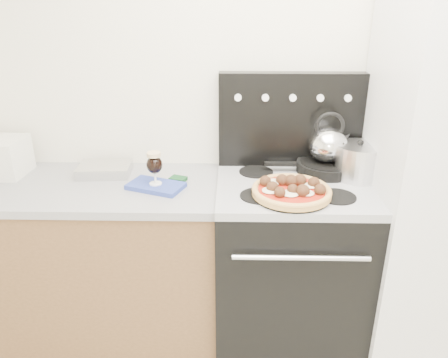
{
  "coord_description": "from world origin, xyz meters",
  "views": [
    {
      "loc": [
        -0.22,
        -0.82,
        1.79
      ],
      "look_at": [
        -0.26,
        1.05,
        1.0
      ],
      "focal_mm": 35.0,
      "sensor_mm": 36.0,
      "label": 1
    }
  ],
  "objects_px": {
    "skillet": "(326,167)",
    "oven_mitt": "(156,186)",
    "beer_glass": "(155,168)",
    "pizza_pan": "(291,195)",
    "pizza": "(292,189)",
    "stock_pot": "(358,162)",
    "fridge": "(439,181)",
    "base_cabinet": "(87,262)",
    "stove_body": "(288,265)",
    "tea_kettle": "(328,142)"
  },
  "relations": [
    {
      "from": "stove_body",
      "to": "oven_mitt",
      "type": "xyz_separation_m",
      "value": [
        -0.68,
        -0.02,
        0.47
      ]
    },
    {
      "from": "fridge",
      "to": "base_cabinet",
      "type": "bearing_deg",
      "value": 178.41
    },
    {
      "from": "pizza_pan",
      "to": "stock_pot",
      "type": "relative_size",
      "value": 1.54
    },
    {
      "from": "beer_glass",
      "to": "skillet",
      "type": "distance_m",
      "value": 0.89
    },
    {
      "from": "oven_mitt",
      "to": "pizza_pan",
      "type": "distance_m",
      "value": 0.67
    },
    {
      "from": "base_cabinet",
      "to": "pizza",
      "type": "xyz_separation_m",
      "value": [
        1.07,
        -0.17,
        0.53
      ]
    },
    {
      "from": "beer_glass",
      "to": "pizza",
      "type": "bearing_deg",
      "value": -10.91
    },
    {
      "from": "pizza",
      "to": "skillet",
      "type": "bearing_deg",
      "value": 55.16
    },
    {
      "from": "skillet",
      "to": "oven_mitt",
      "type": "bearing_deg",
      "value": -167.81
    },
    {
      "from": "skillet",
      "to": "tea_kettle",
      "type": "bearing_deg",
      "value": 0.0
    },
    {
      "from": "stove_body",
      "to": "pizza",
      "type": "bearing_deg",
      "value": -101.71
    },
    {
      "from": "base_cabinet",
      "to": "beer_glass",
      "type": "height_order",
      "value": "beer_glass"
    },
    {
      "from": "stove_body",
      "to": "skillet",
      "type": "bearing_deg",
      "value": 41.35
    },
    {
      "from": "fridge",
      "to": "skillet",
      "type": "distance_m",
      "value": 0.55
    },
    {
      "from": "base_cabinet",
      "to": "skillet",
      "type": "height_order",
      "value": "skillet"
    },
    {
      "from": "tea_kettle",
      "to": "beer_glass",
      "type": "bearing_deg",
      "value": -171.53
    },
    {
      "from": "oven_mitt",
      "to": "beer_glass",
      "type": "distance_m",
      "value": 0.1
    },
    {
      "from": "oven_mitt",
      "to": "tea_kettle",
      "type": "relative_size",
      "value": 1.2
    },
    {
      "from": "stove_body",
      "to": "fridge",
      "type": "bearing_deg",
      "value": -2.05
    },
    {
      "from": "fridge",
      "to": "skillet",
      "type": "height_order",
      "value": "fridge"
    },
    {
      "from": "stove_body",
      "to": "fridge",
      "type": "relative_size",
      "value": 0.46
    },
    {
      "from": "beer_glass",
      "to": "stock_pot",
      "type": "distance_m",
      "value": 1.02
    },
    {
      "from": "oven_mitt",
      "to": "base_cabinet",
      "type": "bearing_deg",
      "value": 173.48
    },
    {
      "from": "base_cabinet",
      "to": "skillet",
      "type": "xyz_separation_m",
      "value": [
        1.29,
        0.14,
        0.52
      ]
    },
    {
      "from": "stove_body",
      "to": "beer_glass",
      "type": "bearing_deg",
      "value": -178.07
    },
    {
      "from": "pizza_pan",
      "to": "pizza",
      "type": "height_order",
      "value": "pizza"
    },
    {
      "from": "base_cabinet",
      "to": "beer_glass",
      "type": "relative_size",
      "value": 8.61
    },
    {
      "from": "fridge",
      "to": "pizza_pan",
      "type": "xyz_separation_m",
      "value": [
        -0.73,
        -0.12,
        -0.02
      ]
    },
    {
      "from": "oven_mitt",
      "to": "pizza",
      "type": "distance_m",
      "value": 0.67
    },
    {
      "from": "tea_kettle",
      "to": "pizza",
      "type": "bearing_deg",
      "value": -128.56
    },
    {
      "from": "stove_body",
      "to": "stock_pot",
      "type": "height_order",
      "value": "stock_pot"
    },
    {
      "from": "stove_body",
      "to": "pizza",
      "type": "distance_m",
      "value": 0.54
    },
    {
      "from": "pizza",
      "to": "stock_pot",
      "type": "distance_m",
      "value": 0.43
    },
    {
      "from": "base_cabinet",
      "to": "oven_mitt",
      "type": "height_order",
      "value": "oven_mitt"
    },
    {
      "from": "stove_body",
      "to": "beer_glass",
      "type": "relative_size",
      "value": 5.22
    },
    {
      "from": "pizza_pan",
      "to": "base_cabinet",
      "type": "bearing_deg",
      "value": 170.8
    },
    {
      "from": "pizza_pan",
      "to": "pizza",
      "type": "bearing_deg",
      "value": 0.0
    },
    {
      "from": "stock_pot",
      "to": "base_cabinet",
      "type": "bearing_deg",
      "value": -177.54
    },
    {
      "from": "fridge",
      "to": "skillet",
      "type": "bearing_deg",
      "value": 159.6
    },
    {
      "from": "pizza_pan",
      "to": "pizza",
      "type": "xyz_separation_m",
      "value": [
        0.0,
        0.0,
        0.03
      ]
    },
    {
      "from": "pizza",
      "to": "tea_kettle",
      "type": "height_order",
      "value": "tea_kettle"
    },
    {
      "from": "tea_kettle",
      "to": "pizza_pan",
      "type": "bearing_deg",
      "value": -128.56
    },
    {
      "from": "oven_mitt",
      "to": "stock_pot",
      "type": "bearing_deg",
      "value": 6.18
    },
    {
      "from": "oven_mitt",
      "to": "stock_pot",
      "type": "distance_m",
      "value": 1.02
    },
    {
      "from": "fridge",
      "to": "pizza",
      "type": "bearing_deg",
      "value": -170.37
    },
    {
      "from": "skillet",
      "to": "beer_glass",
      "type": "bearing_deg",
      "value": -167.81
    },
    {
      "from": "fridge",
      "to": "pizza",
      "type": "distance_m",
      "value": 0.74
    },
    {
      "from": "pizza",
      "to": "stock_pot",
      "type": "height_order",
      "value": "stock_pot"
    },
    {
      "from": "beer_glass",
      "to": "pizza_pan",
      "type": "bearing_deg",
      "value": -10.91
    },
    {
      "from": "pizza",
      "to": "beer_glass",
      "type": "bearing_deg",
      "value": 169.09
    }
  ]
}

